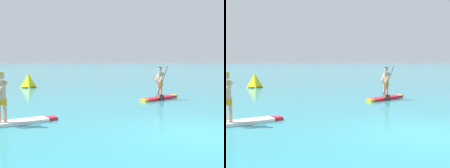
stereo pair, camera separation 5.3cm
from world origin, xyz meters
TOP-DOWN VIEW (x-y plane):
  - ground at (0.00, 0.00)m, footprint 440.00×440.00m
  - paddleboarder_near_left at (-5.93, 1.64)m, footprint 3.27×1.98m
  - paddleboarder_mid_center at (0.76, 7.32)m, footprint 2.55×2.22m
  - race_marker_buoy at (-7.69, 14.91)m, footprint 1.15×1.15m

SIDE VIEW (x-z plane):
  - ground at x=0.00m, z-range 0.00..0.00m
  - paddleboarder_near_left at x=-5.93m, z-range -0.54..1.23m
  - paddleboarder_mid_center at x=0.76m, z-range -0.55..1.28m
  - race_marker_buoy at x=-7.69m, z-range -0.07..1.05m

